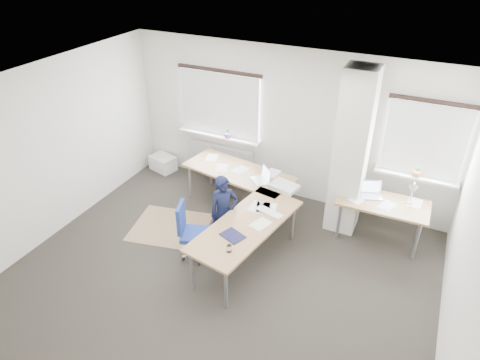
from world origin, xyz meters
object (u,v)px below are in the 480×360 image
at_px(desk_main, 245,198).
at_px(desk_side, 383,205).
at_px(person, 224,212).
at_px(task_chair, 194,242).

bearing_deg(desk_main, desk_side, 30.67).
xyz_separation_m(desk_side, person, (-2.22, -1.21, -0.06)).
bearing_deg(person, desk_side, -17.60).
distance_m(desk_main, task_chair, 1.08).
xyz_separation_m(desk_main, desk_side, (2.06, 0.78, -0.01)).
height_order(desk_side, task_chair, desk_side).
bearing_deg(task_chair, desk_main, 43.56).
height_order(desk_main, desk_side, desk_side).
relative_size(desk_main, person, 2.37).
bearing_deg(task_chair, person, 37.54).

